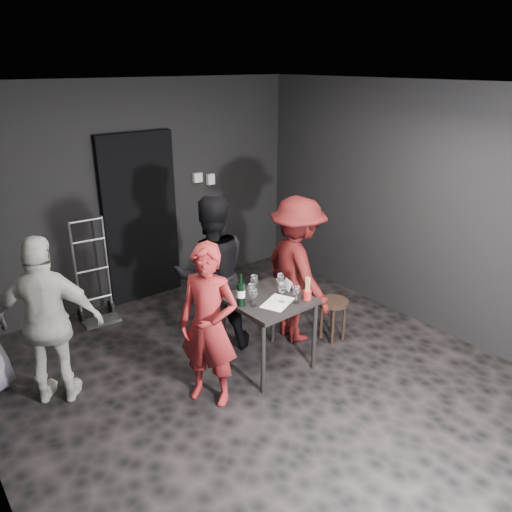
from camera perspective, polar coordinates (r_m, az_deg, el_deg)
floor at (r=4.91m, az=0.66°, el=-14.40°), size 4.50×5.00×0.02m
ceiling at (r=3.99m, az=0.83°, el=18.91°), size 4.50×5.00×0.02m
wall_back at (r=6.33m, az=-13.53°, el=6.90°), size 4.50×0.04×2.70m
wall_right at (r=5.86m, az=18.35°, el=5.26°), size 0.04×5.00×2.70m
doorway at (r=6.35m, az=-13.07°, el=4.18°), size 0.95×0.10×2.10m
wallbox_upper at (r=6.64m, az=-6.70°, el=8.91°), size 0.12×0.06×0.12m
wallbox_lower at (r=6.75m, az=-5.22°, el=8.74°), size 0.10×0.06×0.14m
hand_truck at (r=6.18m, az=-17.69°, el=-5.06°), size 0.41×0.35×1.24m
tasting_table at (r=4.85m, az=1.46°, el=-5.86°), size 0.72×0.72×0.75m
stool at (r=5.49m, az=8.83°, el=-6.03°), size 0.32×0.32×0.47m
server_red at (r=4.36m, az=-5.44°, el=-7.98°), size 0.59×0.65×1.48m
woman_black at (r=5.11m, az=-5.15°, el=-1.20°), size 1.01×0.79×1.83m
man_maroon at (r=5.29m, az=4.75°, el=-1.14°), size 0.69×1.17×1.70m
bystander_cream at (r=4.66m, az=-22.65°, el=-6.64°), size 1.05×0.90×1.63m
tasting_mat at (r=4.72m, az=2.48°, el=-5.34°), size 0.39×0.33×0.00m
wine_glass_a at (r=4.61m, az=-0.30°, el=-4.61°), size 0.08×0.08×0.20m
wine_glass_b at (r=4.68m, az=-0.50°, el=-4.16°), size 0.09×0.09×0.21m
wine_glass_c at (r=4.84m, az=-0.19°, el=-3.19°), size 0.10×0.10×0.21m
wine_glass_d at (r=4.68m, az=2.97°, el=-4.07°), size 0.10×0.10×0.22m
wine_glass_e at (r=4.69m, az=4.65°, el=-4.33°), size 0.08×0.08×0.19m
wine_glass_f at (r=4.87m, az=2.81°, el=-3.04°), size 0.10×0.10×0.22m
wine_bottle at (r=4.62m, az=-1.73°, el=-4.31°), size 0.08×0.08×0.32m
breadstick_cup at (r=4.76m, az=5.90°, el=-3.71°), size 0.08×0.08×0.25m
reserved_card at (r=4.97m, az=3.64°, el=-3.31°), size 0.11×0.14×0.10m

